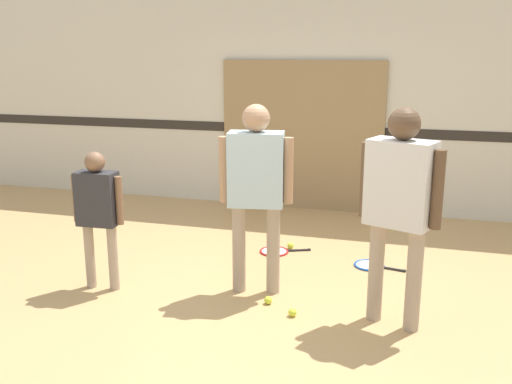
# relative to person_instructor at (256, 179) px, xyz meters

# --- Properties ---
(ground_plane) EXTENTS (16.00, 16.00, 0.00)m
(ground_plane) POSITION_rel_person_instructor_xyz_m (-0.09, -0.22, -0.99)
(ground_plane) COLOR tan
(wall_back) EXTENTS (16.00, 0.07, 3.20)m
(wall_back) POSITION_rel_person_instructor_xyz_m (-0.09, 2.78, 0.61)
(wall_back) COLOR silver
(wall_back) RESTS_ON ground_plane
(wall_panel) EXTENTS (2.06, 0.05, 1.89)m
(wall_panel) POSITION_rel_person_instructor_xyz_m (-0.16, 2.72, -0.04)
(wall_panel) COLOR #9E7F56
(wall_panel) RESTS_ON ground_plane
(person_instructor) EXTENTS (0.60, 0.32, 1.60)m
(person_instructor) POSITION_rel_person_instructor_xyz_m (0.00, 0.00, 0.00)
(person_instructor) COLOR tan
(person_instructor) RESTS_ON ground_plane
(person_student_left) EXTENTS (0.46, 0.20, 1.20)m
(person_student_left) POSITION_rel_person_instructor_xyz_m (-1.30, -0.29, -0.25)
(person_student_left) COLOR tan
(person_student_left) RESTS_ON ground_plane
(person_student_right) EXTENTS (0.59, 0.40, 1.63)m
(person_student_right) POSITION_rel_person_instructor_xyz_m (1.15, -0.30, 0.02)
(person_student_right) COLOR tan
(person_student_right) RESTS_ON ground_plane
(racket_spare_on_floor) EXTENTS (0.55, 0.39, 0.03)m
(racket_spare_on_floor) POSITION_rel_person_instructor_xyz_m (-0.07, 0.99, -0.98)
(racket_spare_on_floor) COLOR red
(racket_spare_on_floor) RESTS_ON ground_plane
(racket_second_spare) EXTENTS (0.52, 0.34, 0.03)m
(racket_second_spare) POSITION_rel_person_instructor_xyz_m (0.90, 0.85, -0.98)
(racket_second_spare) COLOR blue
(racket_second_spare) RESTS_ON ground_plane
(tennis_ball_near_instructor) EXTENTS (0.07, 0.07, 0.07)m
(tennis_ball_near_instructor) POSITION_rel_person_instructor_xyz_m (0.16, -0.22, -0.96)
(tennis_ball_near_instructor) COLOR #CCE038
(tennis_ball_near_instructor) RESTS_ON ground_plane
(tennis_ball_by_spare_racket) EXTENTS (0.07, 0.07, 0.07)m
(tennis_ball_by_spare_racket) POSITION_rel_person_instructor_xyz_m (0.05, 1.13, -0.96)
(tennis_ball_by_spare_racket) COLOR #CCE038
(tennis_ball_by_spare_racket) RESTS_ON ground_plane
(tennis_ball_stray_left) EXTENTS (0.07, 0.07, 0.07)m
(tennis_ball_stray_left) POSITION_rel_person_instructor_xyz_m (0.40, -0.38, -0.96)
(tennis_ball_stray_left) COLOR #CCE038
(tennis_ball_stray_left) RESTS_ON ground_plane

